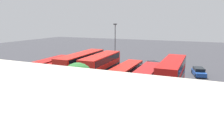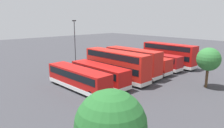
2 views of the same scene
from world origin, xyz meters
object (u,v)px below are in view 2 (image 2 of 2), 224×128
(bus_single_deck_sixth, at_px, (99,74))
(lamp_post_tall, at_px, (75,40))
(bus_single_deck_seventh, at_px, (78,78))
(bus_single_deck_third, at_px, (142,62))
(car_small_green, at_px, (104,57))
(car_hatchback_silver, at_px, (136,54))
(bus_single_deck_second, at_px, (155,60))
(bus_double_decker_fifth, at_px, (116,65))
(bus_double_decker_near_end, at_px, (169,54))
(bus_double_decker_fourth, at_px, (133,61))

(bus_single_deck_sixth, bearing_deg, lamp_post_tall, -108.77)
(bus_single_deck_seventh, bearing_deg, bus_single_deck_sixth, 173.14)
(bus_single_deck_third, height_order, car_small_green, bus_single_deck_third)
(car_hatchback_silver, xyz_separation_m, lamp_post_tall, (17.08, -1.59, 4.59))
(bus_single_deck_second, relative_size, lamp_post_tall, 1.16)
(bus_single_deck_sixth, distance_m, car_hatchback_silver, 24.22)
(bus_single_deck_second, xyz_separation_m, bus_double_decker_fifth, (10.74, 0.30, 0.83))
(bus_double_decker_near_end, xyz_separation_m, car_hatchback_silver, (-3.44, -11.47, -1.75))
(bus_single_deck_sixth, xyz_separation_m, bus_single_deck_seventh, (3.42, -0.41, 0.00))
(bus_single_deck_third, height_order, bus_double_decker_fifth, bus_double_decker_fifth)
(bus_single_deck_second, bearing_deg, bus_double_decker_near_end, 168.87)
(bus_double_decker_fourth, height_order, bus_double_decker_fifth, same)
(bus_single_deck_sixth, bearing_deg, bus_double_decker_fifth, -177.05)
(bus_single_deck_sixth, distance_m, car_small_green, 18.79)
(bus_double_decker_fourth, relative_size, car_small_green, 2.37)
(bus_single_deck_third, height_order, bus_single_deck_sixth, same)
(bus_single_deck_third, xyz_separation_m, bus_double_decker_fifth, (7.25, 0.68, 0.83))
(lamp_post_tall, bearing_deg, bus_single_deck_third, 118.60)
(bus_double_decker_near_end, relative_size, bus_single_deck_second, 1.05)
(bus_single_deck_third, height_order, car_hatchback_silver, bus_single_deck_third)
(bus_double_decker_fourth, distance_m, bus_double_decker_fifth, 3.64)
(bus_double_decker_fourth, height_order, car_small_green, bus_double_decker_fourth)
(bus_single_deck_seventh, height_order, lamp_post_tall, lamp_post_tall)
(bus_single_deck_third, bearing_deg, bus_double_decker_fifth, 5.33)
(car_hatchback_silver, height_order, car_small_green, same)
(bus_double_decker_near_end, bearing_deg, lamp_post_tall, -43.76)
(bus_double_decker_near_end, bearing_deg, bus_single_deck_second, -11.13)
(bus_single_deck_sixth, xyz_separation_m, car_hatchback_silver, (-21.44, -11.24, -0.92))
(bus_double_decker_near_end, bearing_deg, car_hatchback_silver, -106.72)
(bus_single_deck_third, relative_size, lamp_post_tall, 1.24)
(car_hatchback_silver, bearing_deg, bus_single_deck_second, 56.72)
(lamp_post_tall, bearing_deg, bus_single_deck_seventh, 57.93)
(car_hatchback_silver, bearing_deg, bus_double_decker_near_end, 73.28)
(bus_single_deck_seventh, distance_m, lamp_post_tall, 15.11)
(bus_single_deck_third, bearing_deg, bus_double_decker_near_end, 171.28)
(bus_double_decker_near_end, relative_size, bus_single_deck_sixth, 1.07)
(bus_double_decker_near_end, distance_m, bus_single_deck_seventh, 21.44)
(car_hatchback_silver, bearing_deg, car_small_green, -16.08)
(bus_double_decker_near_end, xyz_separation_m, car_small_green, (5.20, -13.96, -1.75))
(bus_double_decker_fifth, distance_m, bus_single_deck_seventh, 7.11)
(bus_double_decker_fifth, distance_m, car_small_green, 16.44)
(bus_single_deck_sixth, height_order, car_hatchback_silver, bus_single_deck_sixth)
(bus_single_deck_third, xyz_separation_m, bus_single_deck_seventh, (14.30, 0.45, -0.00))
(bus_double_decker_fourth, bearing_deg, bus_single_deck_second, -176.24)
(lamp_post_tall, bearing_deg, bus_double_decker_fifth, 86.72)
(car_hatchback_silver, bearing_deg, bus_single_deck_sixth, 27.67)
(bus_double_decker_fifth, height_order, bus_single_deck_seventh, bus_double_decker_fifth)
(bus_double_decker_fourth, height_order, bus_single_deck_sixth, bus_double_decker_fourth)
(bus_double_decker_fourth, xyz_separation_m, car_hatchback_silver, (-14.16, -11.22, -1.75))
(car_small_green, bearing_deg, bus_double_decker_fifth, 55.93)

